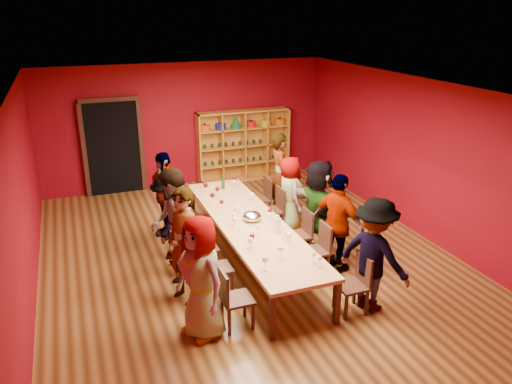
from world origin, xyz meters
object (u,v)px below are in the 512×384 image
Objects in this scene: tasting_table at (250,225)px; chair_person_left_2 at (200,245)px; person_right_0 at (374,255)px; chair_person_right_3 at (275,207)px; chair_person_left_1 at (213,265)px; chair_person_right_2 at (302,231)px; person_right_4 at (280,175)px; person_left_1 at (184,246)px; person_right_3 at (290,193)px; spittoon_bowl at (252,216)px; person_left_2 at (173,225)px; chair_person_right_1 at (319,247)px; chair_person_right_4 at (263,196)px; chair_person_left_3 at (190,228)px; person_right_1 at (338,224)px; person_right_2 at (319,208)px; chair_person_left_0 at (231,296)px; person_left_0 at (201,278)px; wine_bottle at (223,184)px; shelving_unit at (243,142)px; person_left_4 at (165,195)px.

chair_person_left_2 is (-0.91, -0.04, -0.20)m from tasting_table.
chair_person_left_2 is 2.87m from person_right_0.
chair_person_right_3 is at bearing -19.89° from person_right_0.
chair_person_right_2 is (1.82, 0.62, 0.00)m from chair_person_left_1.
person_left_1 is at bearing 145.07° from person_right_4.
person_right_3 reaches higher than spittoon_bowl.
chair_person_right_1 is at bearing 80.68° from person_left_2.
chair_person_right_3 is at bearing -90.00° from chair_person_right_4.
chair_person_right_3 is (1.82, 0.36, 0.00)m from chair_person_left_3.
chair_person_left_3 is 0.51× the size of person_right_0.
chair_person_right_3 is at bearing 11.09° from chair_person_left_3.
chair_person_right_4 is (-0.34, 2.52, -0.36)m from person_right_1.
chair_person_left_1 is 2.26m from person_right_2.
chair_person_left_2 is at bearing -149.22° from chair_person_right_3.
spittoon_bowl is (0.96, -0.63, 0.33)m from chair_person_left_3.
chair_person_left_0 is 0.51× the size of person_left_0.
person_right_2 is 5.38× the size of spittoon_bowl.
person_left_1 is 2.59m from person_right_1.
wine_bottle is at bearing -8.50° from person_right_0.
chair_person_left_2 reaches higher than tasting_table.
shelving_unit is (1.40, 4.32, 0.28)m from tasting_table.
chair_person_right_2 is at bearing -3.89° from chair_person_left_2.
chair_person_left_0 is 1.78m from person_left_2.
person_left_0 is at bearing -127.65° from tasting_table.
person_left_2 is 2.89m from chair_person_right_4.
chair_person_right_2 is at bearing 40.40° from chair_person_left_0.
chair_person_right_3 is 1.35m from spittoon_bowl.
chair_person_right_4 is (2.06, 0.13, -0.35)m from person_left_4.
person_right_3 is (0.31, 0.00, 0.25)m from chair_person_right_3.
chair_person_left_3 is 2.33m from person_right_2.
person_right_2 is 1.22m from person_right_3.
person_left_0 is 1.95× the size of chair_person_right_2.
person_left_4 is 1.91× the size of chair_person_right_1.
chair_person_right_4 is 2.69× the size of spittoon_bowl.
person_right_0 reaches higher than tasting_table.
tasting_table is 5.06× the size of chair_person_left_2.
spittoon_bowl reaches higher than chair_person_right_3.
chair_person_right_2 is at bearing -96.19° from shelving_unit.
chair_person_left_2 is 2.85m from person_right_4.
chair_person_right_3 is at bearing 56.56° from chair_person_left_0.
chair_person_right_1 is at bearing 18.10° from person_left_4.
chair_person_left_0 is at bearing 2.10° from person_left_1.
person_left_2 is 2.57m from person_right_2.
chair_person_left_0 is at bearing -90.00° from chair_person_left_2.
shelving_unit reaches higher than wine_bottle.
person_right_4 is at bearing 24.94° from chair_person_left_3.
chair_person_left_2 is 0.73m from chair_person_left_3.
person_right_1 reaches higher than chair_person_left_0.
person_left_4 is at bearing -176.33° from chair_person_right_4.
person_right_0 is at bearing -178.50° from person_right_3.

